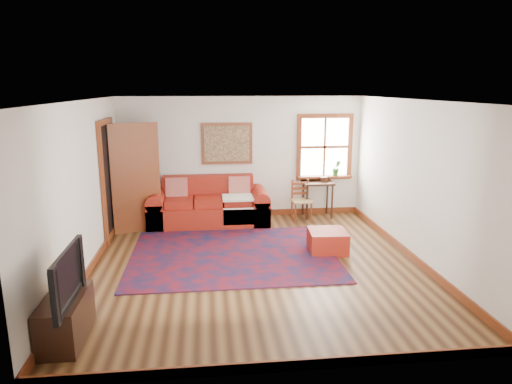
{
  "coord_description": "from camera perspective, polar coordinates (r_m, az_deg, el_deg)",
  "views": [
    {
      "loc": [
        -0.73,
        -6.59,
        2.7
      ],
      "look_at": [
        0.07,
        0.6,
        1.01
      ],
      "focal_mm": 32.0,
      "sensor_mm": 36.0,
      "label": 1
    }
  ],
  "objects": [
    {
      "name": "ground",
      "position": [
        7.16,
        -0.01,
        -9.03
      ],
      "size": [
        5.5,
        5.5,
        0.0
      ],
      "primitive_type": "plane",
      "color": "#3A210F",
      "rests_on": "ground"
    },
    {
      "name": "room_envelope",
      "position": [
        6.73,
        -0.02,
        4.16
      ],
      "size": [
        5.04,
        5.54,
        2.52
      ],
      "color": "silver",
      "rests_on": "ground"
    },
    {
      "name": "window",
      "position": [
        9.73,
        8.74,
        4.78
      ],
      "size": [
        1.18,
        0.2,
        1.38
      ],
      "color": "white",
      "rests_on": "ground"
    },
    {
      "name": "doorway",
      "position": [
        8.66,
        -16.02,
        1.76
      ],
      "size": [
        0.89,
        1.08,
        2.14
      ],
      "color": "black",
      "rests_on": "ground"
    },
    {
      "name": "framed_artwork",
      "position": [
        9.39,
        -3.67,
        6.06
      ],
      "size": [
        1.05,
        0.07,
        0.85
      ],
      "color": "brown",
      "rests_on": "ground"
    },
    {
      "name": "persian_rug",
      "position": [
        7.53,
        -2.88,
        -7.81
      ],
      "size": [
        3.3,
        2.64,
        0.02
      ],
      "primitive_type": "cube",
      "rotation": [
        0.0,
        0.0,
        0.0
      ],
      "color": "#5F0D17",
      "rests_on": "ground"
    },
    {
      "name": "red_leather_sofa",
      "position": [
        9.2,
        -5.91,
        -2.02
      ],
      "size": [
        2.37,
        0.98,
        0.93
      ],
      "color": "maroon",
      "rests_on": "ground"
    },
    {
      "name": "red_ottoman",
      "position": [
        7.74,
        8.93,
        -6.06
      ],
      "size": [
        0.66,
        0.66,
        0.35
      ],
      "primitive_type": "cube",
      "rotation": [
        0.0,
        0.0,
        -0.08
      ],
      "color": "maroon",
      "rests_on": "ground"
    },
    {
      "name": "side_table",
      "position": [
        9.6,
        7.72,
        0.54
      ],
      "size": [
        0.63,
        0.47,
        0.75
      ],
      "color": "#331B11",
      "rests_on": "ground"
    },
    {
      "name": "ladder_back_chair",
      "position": [
        9.36,
        5.65,
        -0.88
      ],
      "size": [
        0.4,
        0.39,
        0.83
      ],
      "color": "tan",
      "rests_on": "ground"
    },
    {
      "name": "media_cabinet",
      "position": [
        5.51,
        -22.69,
        -14.35
      ],
      "size": [
        0.41,
        0.9,
        0.5
      ],
      "primitive_type": "cube",
      "color": "#331B11",
      "rests_on": "ground"
    },
    {
      "name": "television",
      "position": [
        5.15,
        -23.49,
        -9.79
      ],
      "size": [
        0.13,
        1.01,
        0.58
      ],
      "primitive_type": "imported",
      "rotation": [
        0.0,
        0.0,
        1.57
      ],
      "color": "black",
      "rests_on": "media_cabinet"
    },
    {
      "name": "candle_hurricane",
      "position": [
        5.67,
        -21.51,
        -9.77
      ],
      "size": [
        0.12,
        0.12,
        0.18
      ],
      "color": "silver",
      "rests_on": "media_cabinet"
    }
  ]
}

